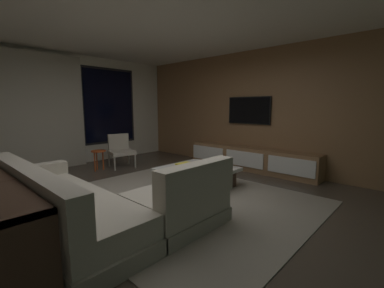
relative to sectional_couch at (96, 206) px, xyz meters
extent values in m
plane|color=#473D33|center=(1.00, 0.10, -0.29)|extent=(9.20, 9.20, 0.00)
cube|color=silver|center=(1.00, 3.76, 1.06)|extent=(6.60, 0.12, 2.70)
cube|color=black|center=(2.30, 3.69, 1.16)|extent=(1.52, 0.02, 2.02)
cube|color=black|center=(2.30, 3.68, 1.16)|extent=(1.40, 0.03, 1.90)
cube|color=#BCB5A3|center=(0.45, 3.58, 1.01)|extent=(2.10, 0.12, 2.60)
cube|color=#8E6642|center=(4.06, 0.10, 1.06)|extent=(0.12, 7.80, 2.70)
plane|color=silver|center=(1.00, 0.10, 2.41)|extent=(8.20, 8.20, 0.00)
cube|color=gray|center=(1.35, 0.00, -0.28)|extent=(3.20, 3.80, 0.01)
cube|color=#A49C8C|center=(-0.24, 0.23, -0.20)|extent=(0.90, 2.50, 0.18)
cube|color=beige|center=(-0.24, 0.23, 0.01)|extent=(0.86, 2.42, 0.24)
cube|color=beige|center=(-0.59, 0.23, 0.33)|extent=(0.20, 2.50, 0.40)
cube|color=beige|center=(-0.24, 1.38, 0.22)|extent=(0.90, 0.20, 0.18)
cube|color=#A49C8C|center=(0.74, -0.57, -0.20)|extent=(1.10, 0.90, 0.18)
cube|color=beige|center=(0.74, -0.57, 0.01)|extent=(1.07, 0.86, 0.24)
cube|color=beige|center=(0.74, -0.92, 0.33)|extent=(1.10, 0.20, 0.40)
cube|color=beige|center=(-0.47, 0.78, 0.29)|extent=(0.10, 0.36, 0.36)
cube|color=#B2A893|center=(-0.47, -0.07, 0.29)|extent=(0.10, 0.36, 0.36)
cube|color=#472F22|center=(1.99, 0.20, -0.14)|extent=(1.00, 1.00, 0.30)
cube|color=white|center=(1.99, 0.20, 0.04)|extent=(1.16, 1.16, 0.06)
cube|color=#A1AE7D|center=(1.88, 0.39, 0.09)|extent=(0.28, 0.19, 0.03)
cube|color=#D1ABBF|center=(1.87, 0.40, 0.11)|extent=(0.26, 0.15, 0.02)
cube|color=gold|center=(1.87, 0.38, 0.14)|extent=(0.29, 0.21, 0.02)
cylinder|color=#B2ADA0|center=(2.10, 2.25, -0.11)|extent=(0.04, 0.04, 0.36)
cylinder|color=#B2ADA0|center=(1.64, 2.38, -0.11)|extent=(0.04, 0.04, 0.36)
cylinder|color=#B2ADA0|center=(2.23, 2.73, -0.11)|extent=(0.04, 0.04, 0.36)
cylinder|color=#B2ADA0|center=(1.77, 2.86, -0.11)|extent=(0.04, 0.04, 0.36)
cube|color=beige|center=(1.93, 2.55, 0.07)|extent=(0.67, 0.68, 0.08)
cube|color=beige|center=(2.00, 2.79, 0.30)|extent=(0.49, 0.21, 0.38)
cylinder|color=#BF4C1E|center=(1.30, 2.65, -0.06)|extent=(0.03, 0.03, 0.46)
cylinder|color=#BF4C1E|center=(1.50, 2.65, -0.06)|extent=(0.03, 0.03, 0.46)
cylinder|color=#BF4C1E|center=(1.40, 2.75, -0.06)|extent=(0.03, 0.03, 0.46)
cylinder|color=#BF4C1E|center=(1.40, 2.65, 0.16)|extent=(0.32, 0.32, 0.02)
cube|color=#8E6642|center=(3.78, 0.20, -0.03)|extent=(0.44, 3.10, 0.52)
cube|color=white|center=(3.55, -0.85, 0.00)|extent=(0.02, 0.93, 0.33)
cube|color=white|center=(3.55, 0.20, 0.00)|extent=(0.02, 0.93, 0.33)
cube|color=white|center=(3.55, 1.24, 0.00)|extent=(0.02, 0.93, 0.33)
cube|color=#39281A|center=(3.74, -0.65, -0.17)|extent=(0.33, 0.68, 0.19)
cube|color=#CD6389|center=(3.74, -0.91, -0.19)|extent=(0.03, 0.04, 0.16)
cube|color=gray|center=(3.74, -0.81, -0.19)|extent=(0.03, 0.04, 0.15)
cube|color=#A2AF73|center=(3.74, -0.71, -0.17)|extent=(0.03, 0.04, 0.19)
cube|color=#A4914B|center=(3.74, -0.60, -0.19)|extent=(0.03, 0.04, 0.15)
cube|color=#64C16A|center=(3.74, -0.50, -0.18)|extent=(0.03, 0.04, 0.16)
cube|color=#627744|center=(3.74, -0.39, -0.17)|extent=(0.03, 0.04, 0.19)
cube|color=black|center=(3.96, 0.35, 1.06)|extent=(0.04, 1.08, 0.62)
cube|color=black|center=(3.95, 0.35, 1.06)|extent=(0.05, 1.04, 0.58)
cube|color=#472F22|center=(-0.91, -0.90, 0.08)|extent=(0.40, 0.04, 0.74)
cube|color=silver|center=(-0.92, -0.73, -0.02)|extent=(0.18, 0.04, 0.23)
cube|color=silver|center=(-0.92, -0.56, -0.02)|extent=(0.18, 0.04, 0.24)
cube|color=silver|center=(-0.92, -0.39, -0.03)|extent=(0.18, 0.04, 0.22)
cube|color=silver|center=(-0.91, -0.21, -0.01)|extent=(0.18, 0.04, 0.25)
cube|color=white|center=(-0.91, -0.04, 0.00)|extent=(0.18, 0.04, 0.27)
camera|label=1|loc=(-1.31, -2.74, 1.14)|focal=23.93mm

